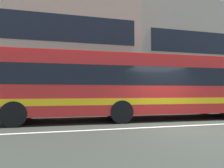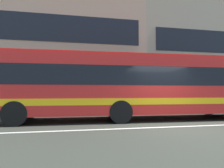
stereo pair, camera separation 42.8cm
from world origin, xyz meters
TOP-DOWN VIEW (x-y plane):
  - ground_plane at (0.00, 0.00)m, footprint 160.00×160.00m
  - lane_centre_line at (0.00, 0.00)m, footprint 60.00×0.16m
  - apartment_block_left at (-6.65, 14.52)m, footprint 18.07×11.14m
  - apartment_block_right at (13.53, 14.52)m, footprint 22.29×11.14m
  - transit_bus at (-1.03, 2.26)m, footprint 12.16×2.89m

SIDE VIEW (x-z plane):
  - ground_plane at x=0.00m, z-range 0.00..0.00m
  - lane_centre_line at x=0.00m, z-range 0.00..0.01m
  - transit_bus at x=-1.03m, z-range 0.16..3.29m
  - apartment_block_right at x=13.53m, z-range 0.00..10.60m
  - apartment_block_left at x=-6.65m, z-range 0.00..11.30m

